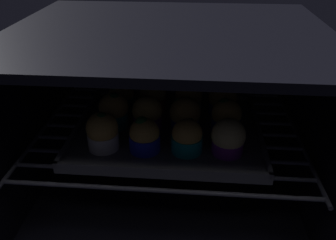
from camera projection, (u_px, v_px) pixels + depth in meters
oven_cavity at (170, 107)px, 74.42cm from camera, size 59.00×47.00×37.00cm
oven_rack at (169, 130)px, 72.46cm from camera, size 54.80×42.00×0.80cm
baking_tray at (168, 130)px, 70.50cm from camera, size 37.64×29.98×2.20cm
muffin_row0_col0 at (103, 132)px, 62.42cm from camera, size 5.93×5.93×7.48cm
muffin_row0_col1 at (144, 136)px, 62.08cm from camera, size 5.83×5.83×6.83cm
muffin_row0_col2 at (187, 137)px, 61.79cm from camera, size 5.83×5.83×6.48cm
muffin_row0_col3 at (228, 138)px, 61.30cm from camera, size 6.27×6.27×6.81cm
muffin_row1_col0 at (114, 110)px, 69.41cm from camera, size 6.09×6.09×7.53cm
muffin_row1_col1 at (147, 114)px, 68.57cm from camera, size 6.11×6.11×7.17cm
muffin_row1_col2 at (185, 115)px, 68.76cm from camera, size 6.35×6.35×6.84cm
muffin_row1_col3 at (226, 117)px, 67.38cm from camera, size 5.97×5.97×7.39cm
muffin_row2_col0 at (122, 96)px, 76.29cm from camera, size 5.83×5.83×6.62cm
muffin_row2_col1 at (153, 96)px, 75.64cm from camera, size 5.96×5.96×7.05cm
muffin_row2_col2 at (189, 98)px, 74.58cm from camera, size 5.97×5.97×7.29cm
muffin_row2_col3 at (222, 100)px, 74.11cm from camera, size 6.26×6.26×7.33cm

